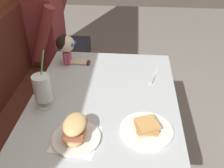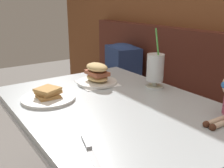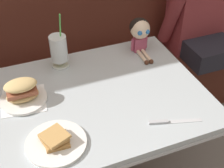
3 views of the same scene
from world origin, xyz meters
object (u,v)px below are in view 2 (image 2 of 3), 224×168
object	(u,v)px
butter_knife	(89,147)
backpack	(122,68)
toast_plate	(48,97)
milkshake_glass	(155,69)
sandwich_plate	(97,76)

from	to	relation	value
butter_knife	backpack	size ratio (longest dim) A/B	0.57
toast_plate	milkshake_glass	world-z (taller)	milkshake_glass
milkshake_glass	butter_knife	xyz separation A→B (m)	(0.32, -0.58, -0.10)
toast_plate	butter_knife	distance (m)	0.48
milkshake_glass	sandwich_plate	world-z (taller)	milkshake_glass
butter_knife	toast_plate	bearing A→B (deg)	173.34
toast_plate	backpack	bearing A→B (deg)	122.71
milkshake_glass	sandwich_plate	xyz separation A→B (m)	(-0.23, -0.21, -0.06)
toast_plate	sandwich_plate	world-z (taller)	sandwich_plate
backpack	milkshake_glass	bearing A→B (deg)	-23.59
butter_knife	backpack	world-z (taller)	backpack
milkshake_glass	backpack	world-z (taller)	milkshake_glass
toast_plate	backpack	distance (m)	0.99
milkshake_glass	backpack	bearing A→B (deg)	156.41
toast_plate	butter_knife	size ratio (longest dim) A/B	1.08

